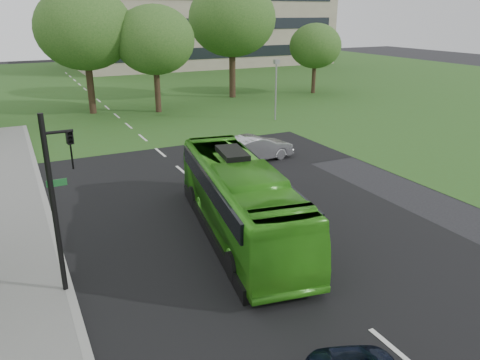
{
  "coord_description": "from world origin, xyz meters",
  "views": [
    {
      "loc": [
        -7.92,
        -12.91,
        8.17
      ],
      "look_at": [
        0.21,
        3.41,
        1.6
      ],
      "focal_mm": 35.0,
      "sensor_mm": 36.0,
      "label": 1
    }
  ],
  "objects_px": {
    "tree_park_d": "(232,19)",
    "camera_pole": "(276,82)",
    "traffic_light": "(58,192)",
    "tree_park_e": "(315,46)",
    "bus": "(240,199)",
    "tree_park_c": "(154,40)",
    "sedan": "(256,148)",
    "tree_park_b": "(84,29)"
  },
  "relations": [
    {
      "from": "traffic_light",
      "to": "bus",
      "type": "bearing_deg",
      "value": 0.19
    },
    {
      "from": "bus",
      "to": "camera_pole",
      "type": "bearing_deg",
      "value": 65.16
    },
    {
      "from": "tree_park_b",
      "to": "camera_pole",
      "type": "height_order",
      "value": "tree_park_b"
    },
    {
      "from": "tree_park_d",
      "to": "camera_pole",
      "type": "relative_size",
      "value": 2.35
    },
    {
      "from": "bus",
      "to": "sedan",
      "type": "xyz_separation_m",
      "value": [
        5.08,
        8.13,
        -0.71
      ]
    },
    {
      "from": "sedan",
      "to": "camera_pole",
      "type": "xyz_separation_m",
      "value": [
        6.51,
        8.83,
        2.3
      ]
    },
    {
      "from": "tree_park_b",
      "to": "tree_park_d",
      "type": "bearing_deg",
      "value": 7.59
    },
    {
      "from": "tree_park_c",
      "to": "bus",
      "type": "height_order",
      "value": "tree_park_c"
    },
    {
      "from": "tree_park_d",
      "to": "bus",
      "type": "distance_m",
      "value": 31.52
    },
    {
      "from": "traffic_light",
      "to": "camera_pole",
      "type": "bearing_deg",
      "value": 34.22
    },
    {
      "from": "tree_park_e",
      "to": "bus",
      "type": "xyz_separation_m",
      "value": [
        -21.9,
        -26.54,
        -3.39
      ]
    },
    {
      "from": "sedan",
      "to": "camera_pole",
      "type": "bearing_deg",
      "value": -43.05
    },
    {
      "from": "traffic_light",
      "to": "camera_pole",
      "type": "relative_size",
      "value": 1.19
    },
    {
      "from": "tree_park_b",
      "to": "tree_park_c",
      "type": "relative_size",
      "value": 1.16
    },
    {
      "from": "sedan",
      "to": "traffic_light",
      "type": "distance_m",
      "value": 15.12
    },
    {
      "from": "tree_park_b",
      "to": "tree_park_e",
      "type": "height_order",
      "value": "tree_park_b"
    },
    {
      "from": "tree_park_c",
      "to": "traffic_light",
      "type": "xyz_separation_m",
      "value": [
        -10.65,
        -25.51,
        -2.68
      ]
    },
    {
      "from": "bus",
      "to": "sedan",
      "type": "distance_m",
      "value": 9.61
    },
    {
      "from": "tree_park_c",
      "to": "tree_park_d",
      "type": "height_order",
      "value": "tree_park_d"
    },
    {
      "from": "tree_park_b",
      "to": "camera_pole",
      "type": "distance_m",
      "value": 16.04
    },
    {
      "from": "tree_park_b",
      "to": "sedan",
      "type": "relative_size",
      "value": 2.29
    },
    {
      "from": "bus",
      "to": "traffic_light",
      "type": "distance_m",
      "value": 6.84
    },
    {
      "from": "tree_park_c",
      "to": "traffic_light",
      "type": "bearing_deg",
      "value": -112.67
    },
    {
      "from": "tree_park_c",
      "to": "bus",
      "type": "distance_m",
      "value": 24.99
    },
    {
      "from": "bus",
      "to": "tree_park_d",
      "type": "bearing_deg",
      "value": 74.43
    },
    {
      "from": "traffic_light",
      "to": "sedan",
      "type": "bearing_deg",
      "value": 28.13
    },
    {
      "from": "tree_park_e",
      "to": "bus",
      "type": "bearing_deg",
      "value": -129.54
    },
    {
      "from": "bus",
      "to": "tree_park_b",
      "type": "bearing_deg",
      "value": 101.64
    },
    {
      "from": "tree_park_d",
      "to": "sedan",
      "type": "height_order",
      "value": "tree_park_d"
    },
    {
      "from": "tree_park_d",
      "to": "tree_park_e",
      "type": "relative_size",
      "value": 1.56
    },
    {
      "from": "sedan",
      "to": "traffic_light",
      "type": "relative_size",
      "value": 0.8
    },
    {
      "from": "tree_park_b",
      "to": "tree_park_d",
      "type": "height_order",
      "value": "tree_park_d"
    },
    {
      "from": "tree_park_e",
      "to": "traffic_light",
      "type": "height_order",
      "value": "tree_park_e"
    },
    {
      "from": "tree_park_c",
      "to": "tree_park_e",
      "type": "relative_size",
      "value": 1.24
    },
    {
      "from": "tree_park_e",
      "to": "camera_pole",
      "type": "xyz_separation_m",
      "value": [
        -10.32,
        -9.57,
        -1.8
      ]
    },
    {
      "from": "bus",
      "to": "camera_pole",
      "type": "relative_size",
      "value": 2.2
    },
    {
      "from": "bus",
      "to": "traffic_light",
      "type": "xyz_separation_m",
      "value": [
        -6.46,
        -1.29,
        1.85
      ]
    },
    {
      "from": "tree_park_e",
      "to": "bus",
      "type": "height_order",
      "value": "tree_park_e"
    },
    {
      "from": "tree_park_d",
      "to": "tree_park_e",
      "type": "height_order",
      "value": "tree_park_d"
    },
    {
      "from": "tree_park_d",
      "to": "sedan",
      "type": "distance_m",
      "value": 22.49
    },
    {
      "from": "tree_park_d",
      "to": "camera_pole",
      "type": "bearing_deg",
      "value": -97.8
    },
    {
      "from": "tree_park_d",
      "to": "tree_park_c",
      "type": "bearing_deg",
      "value": -156.86
    }
  ]
}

